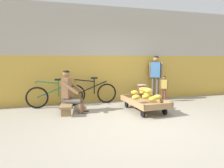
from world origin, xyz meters
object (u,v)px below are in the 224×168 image
(vendor_seated, at_px, (70,92))
(shopping_bag, at_px, (148,101))
(low_bench, at_px, (67,105))
(weighing_scale, at_px, (142,89))
(banana_cart, at_px, (144,102))
(plastic_crate, at_px, (141,98))
(customer_child, at_px, (164,86))
(bicycle_far_left, at_px, (91,93))
(bicycle_near_left, at_px, (55,96))
(customer_adult, at_px, (156,73))

(vendor_seated, relative_size, shopping_bag, 4.75)
(low_bench, height_order, shopping_bag, low_bench)
(vendor_seated, distance_m, weighing_scale, 2.42)
(banana_cart, bearing_deg, weighing_scale, 69.76)
(banana_cart, bearing_deg, vendor_seated, 167.75)
(plastic_crate, bearing_deg, customer_child, -8.24)
(weighing_scale, xyz_separation_m, bicycle_far_left, (-1.64, 0.25, -0.10))
(customer_child, height_order, shopping_bag, customer_child)
(low_bench, distance_m, bicycle_near_left, 0.74)
(bicycle_near_left, relative_size, shopping_bag, 6.92)
(customer_adult, xyz_separation_m, customer_child, (0.14, -0.34, -0.42))
(bicycle_far_left, distance_m, shopping_bag, 1.82)
(customer_child, bearing_deg, bicycle_near_left, 176.20)
(low_bench, height_order, customer_child, customer_child)
(vendor_seated, height_order, bicycle_far_left, vendor_seated)
(shopping_bag, bearing_deg, customer_adult, 45.50)
(vendor_seated, bearing_deg, plastic_crate, 13.53)
(plastic_crate, xyz_separation_m, bicycle_near_left, (-2.75, 0.12, 0.20))
(weighing_scale, bearing_deg, customer_child, -8.15)
(weighing_scale, height_order, customer_child, customer_child)
(bicycle_far_left, bearing_deg, customer_adult, -0.57)
(plastic_crate, relative_size, customer_child, 0.42)
(weighing_scale, xyz_separation_m, shopping_bag, (0.07, -0.34, -0.33))
(bicycle_far_left, bearing_deg, vendor_seated, -130.94)
(weighing_scale, bearing_deg, bicycle_near_left, 177.42)
(low_bench, relative_size, bicycle_near_left, 0.68)
(bicycle_near_left, bearing_deg, low_bench, -64.32)
(customer_adult, distance_m, shopping_bag, 1.15)
(vendor_seated, distance_m, customer_adult, 3.11)
(vendor_seated, xyz_separation_m, shopping_bag, (2.42, 0.23, -0.45))
(banana_cart, xyz_separation_m, weighing_scale, (0.37, 1.00, 0.21))
(weighing_scale, height_order, bicycle_far_left, bicycle_far_left)
(vendor_seated, xyz_separation_m, bicycle_near_left, (-0.39, 0.69, -0.21))
(vendor_seated, relative_size, bicycle_near_left, 0.69)
(banana_cart, height_order, bicycle_near_left, bicycle_near_left)
(vendor_seated, height_order, customer_adult, customer_adult)
(low_bench, relative_size, bicycle_far_left, 0.68)
(banana_cart, xyz_separation_m, shopping_bag, (0.43, 0.66, -0.12))
(banana_cart, xyz_separation_m, plastic_crate, (0.37, 1.00, -0.09))
(banana_cart, distance_m, bicycle_far_left, 1.79)
(bicycle_far_left, relative_size, customer_child, 1.91)
(plastic_crate, height_order, bicycle_near_left, bicycle_near_left)
(weighing_scale, distance_m, bicycle_far_left, 1.67)
(plastic_crate, xyz_separation_m, customer_child, (0.76, -0.11, 0.39))
(bicycle_near_left, distance_m, bicycle_far_left, 1.11)
(plastic_crate, height_order, customer_adult, customer_adult)
(plastic_crate, bearing_deg, customer_adult, 20.26)
(bicycle_near_left, bearing_deg, weighing_scale, -2.58)
(shopping_bag, bearing_deg, vendor_seated, -174.57)
(plastic_crate, height_order, shopping_bag, plastic_crate)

